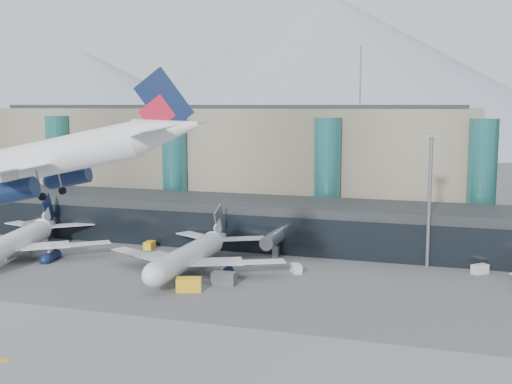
{
  "coord_description": "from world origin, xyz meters",
  "views": [
    {
      "loc": [
        35.4,
        -76.56,
        31.01
      ],
      "look_at": [
        0.55,
        32.0,
        15.45
      ],
      "focal_mm": 45.0,
      "sensor_mm": 36.0,
      "label": 1
    }
  ],
  "objects_px": {
    "hero_jet": "(63,147)",
    "veh_h": "(189,285)",
    "veh_f": "(12,241)",
    "lightmast_mid": "(430,193)",
    "veh_d": "(480,269)",
    "jet_parked_mid": "(195,246)",
    "jet_parked_left": "(23,233)",
    "veh_g": "(296,269)",
    "veh_b": "(150,245)",
    "veh_c": "(224,279)",
    "veh_a": "(1,254)"
  },
  "relations": [
    {
      "from": "lightmast_mid",
      "to": "veh_d",
      "type": "relative_size",
      "value": 8.47
    },
    {
      "from": "jet_parked_mid",
      "to": "veh_h",
      "type": "xyz_separation_m",
      "value": [
        4.53,
        -13.37,
        -3.39
      ]
    },
    {
      "from": "hero_jet",
      "to": "veh_g",
      "type": "bearing_deg",
      "value": 63.01
    },
    {
      "from": "jet_parked_left",
      "to": "veh_b",
      "type": "relative_size",
      "value": 13.59
    },
    {
      "from": "hero_jet",
      "to": "jet_parked_mid",
      "type": "relative_size",
      "value": 1.0
    },
    {
      "from": "hero_jet",
      "to": "veh_h",
      "type": "height_order",
      "value": "hero_jet"
    },
    {
      "from": "veh_b",
      "to": "veh_h",
      "type": "bearing_deg",
      "value": -146.14
    },
    {
      "from": "veh_a",
      "to": "veh_g",
      "type": "height_order",
      "value": "veh_a"
    },
    {
      "from": "veh_c",
      "to": "veh_g",
      "type": "distance_m",
      "value": 15.38
    },
    {
      "from": "jet_parked_mid",
      "to": "veh_g",
      "type": "distance_m",
      "value": 19.44
    },
    {
      "from": "veh_f",
      "to": "veh_g",
      "type": "distance_m",
      "value": 66.17
    },
    {
      "from": "veh_b",
      "to": "veh_g",
      "type": "relative_size",
      "value": 1.05
    },
    {
      "from": "veh_a",
      "to": "veh_d",
      "type": "bearing_deg",
      "value": 4.65
    },
    {
      "from": "jet_parked_left",
      "to": "veh_h",
      "type": "bearing_deg",
      "value": -120.54
    },
    {
      "from": "hero_jet",
      "to": "veh_f",
      "type": "bearing_deg",
      "value": 125.08
    },
    {
      "from": "jet_parked_left",
      "to": "veh_c",
      "type": "height_order",
      "value": "jet_parked_left"
    },
    {
      "from": "veh_f",
      "to": "jet_parked_mid",
      "type": "bearing_deg",
      "value": -101.13
    },
    {
      "from": "veh_h",
      "to": "jet_parked_mid",
      "type": "bearing_deg",
      "value": 88.76
    },
    {
      "from": "veh_a",
      "to": "veh_c",
      "type": "bearing_deg",
      "value": -10.73
    },
    {
      "from": "jet_parked_mid",
      "to": "veh_d",
      "type": "xyz_separation_m",
      "value": [
        51.23,
        13.48,
        -3.69
      ]
    },
    {
      "from": "lightmast_mid",
      "to": "veh_g",
      "type": "relative_size",
      "value": 9.28
    },
    {
      "from": "veh_d",
      "to": "jet_parked_mid",
      "type": "bearing_deg",
      "value": 151.71
    },
    {
      "from": "jet_parked_left",
      "to": "jet_parked_mid",
      "type": "height_order",
      "value": "jet_parked_left"
    },
    {
      "from": "hero_jet",
      "to": "veh_c",
      "type": "distance_m",
      "value": 44.9
    },
    {
      "from": "veh_d",
      "to": "veh_f",
      "type": "relative_size",
      "value": 0.99
    },
    {
      "from": "veh_g",
      "to": "veh_h",
      "type": "xyz_separation_m",
      "value": [
        -14.19,
        -17.06,
        0.35
      ]
    },
    {
      "from": "jet_parked_mid",
      "to": "veh_f",
      "type": "xyz_separation_m",
      "value": [
        -47.35,
        7.21,
        -3.69
      ]
    },
    {
      "from": "veh_b",
      "to": "veh_c",
      "type": "distance_m",
      "value": 32.84
    },
    {
      "from": "veh_g",
      "to": "veh_f",
      "type": "bearing_deg",
      "value": -123.92
    },
    {
      "from": "hero_jet",
      "to": "veh_b",
      "type": "relative_size",
      "value": 12.92
    },
    {
      "from": "veh_d",
      "to": "jet_parked_left",
      "type": "bearing_deg",
      "value": 145.47
    },
    {
      "from": "jet_parked_mid",
      "to": "veh_d",
      "type": "distance_m",
      "value": 53.1
    },
    {
      "from": "veh_f",
      "to": "veh_h",
      "type": "relative_size",
      "value": 0.73
    },
    {
      "from": "veh_a",
      "to": "veh_h",
      "type": "relative_size",
      "value": 0.82
    },
    {
      "from": "veh_g",
      "to": "veh_c",
      "type": "bearing_deg",
      "value": -71.11
    },
    {
      "from": "veh_d",
      "to": "veh_h",
      "type": "bearing_deg",
      "value": 166.86
    },
    {
      "from": "veh_c",
      "to": "veh_d",
      "type": "bearing_deg",
      "value": 24.04
    },
    {
      "from": "jet_parked_left",
      "to": "veh_g",
      "type": "bearing_deg",
      "value": -99.67
    },
    {
      "from": "veh_f",
      "to": "veh_g",
      "type": "xyz_separation_m",
      "value": [
        66.07,
        -3.51,
        -0.05
      ]
    },
    {
      "from": "veh_f",
      "to": "veh_h",
      "type": "xyz_separation_m",
      "value": [
        51.88,
        -20.58,
        0.3
      ]
    },
    {
      "from": "jet_parked_mid",
      "to": "veh_d",
      "type": "height_order",
      "value": "jet_parked_mid"
    },
    {
      "from": "jet_parked_mid",
      "to": "veh_a",
      "type": "bearing_deg",
      "value": 95.52
    },
    {
      "from": "lightmast_mid",
      "to": "veh_a",
      "type": "bearing_deg",
      "value": -166.76
    },
    {
      "from": "jet_parked_left",
      "to": "veh_f",
      "type": "xyz_separation_m",
      "value": [
        -8.66,
        7.18,
        -3.91
      ]
    },
    {
      "from": "veh_g",
      "to": "jet_parked_left",
      "type": "bearing_deg",
      "value": -117.22
    },
    {
      "from": "veh_a",
      "to": "veh_f",
      "type": "xyz_separation_m",
      "value": [
        -6.34,
        11.18,
        -0.1
      ]
    },
    {
      "from": "lightmast_mid",
      "to": "veh_b",
      "type": "bearing_deg",
      "value": -177.64
    },
    {
      "from": "veh_f",
      "to": "lightmast_mid",
      "type": "bearing_deg",
      "value": -87.16
    },
    {
      "from": "lightmast_mid",
      "to": "jet_parked_left",
      "type": "distance_m",
      "value": 82.41
    },
    {
      "from": "lightmast_mid",
      "to": "jet_parked_mid",
      "type": "relative_size",
      "value": 0.69
    }
  ]
}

